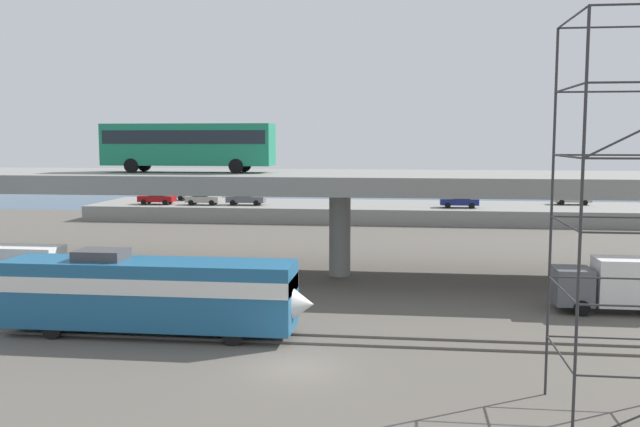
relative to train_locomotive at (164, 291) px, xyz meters
name	(u,v)px	position (x,y,z in m)	size (l,w,h in m)	color
ground_plane	(294,367)	(7.08, -4.00, -2.19)	(260.00, 260.00, 0.00)	#565149
rail_strip_near	(305,343)	(7.08, -0.72, -2.13)	(110.00, 0.12, 0.12)	#59544C
rail_strip_far	(310,335)	(7.08, 0.72, -2.13)	(110.00, 0.12, 0.12)	#59544C
train_locomotive	(164,291)	(0.00, 0.00, 0.00)	(15.22, 3.04, 4.18)	#1E5984
highway_overpass	(340,183)	(7.08, 16.00, 4.31)	(96.00, 11.59, 7.22)	gray
transit_bus_on_overpass	(188,143)	(-3.57, 15.52, 7.09)	(12.00, 2.68, 3.40)	#197A56
service_truck_west	(621,283)	(23.53, 7.45, -0.56)	(6.80, 2.46, 3.04)	#515459
service_truck_east	(10,268)	(-12.49, 7.45, -0.56)	(6.80, 2.46, 3.04)	#B7B7BC
scaffolding_tower	(634,211)	(19.17, -8.23, 5.05)	(4.47, 4.47, 13.59)	#2D2D30
pier_parking_lot	(368,212)	(7.08, 51.00, -1.32)	(65.70, 13.07, 1.75)	gray
parked_car_0	(246,198)	(-7.22, 48.32, 0.33)	(4.52, 1.85, 1.50)	#515459
parked_car_1	(572,198)	(31.20, 53.58, 0.33)	(4.28, 1.89, 1.50)	#9E998C
parked_car_2	(157,198)	(-17.89, 47.92, 0.33)	(4.25, 1.99, 1.50)	maroon
parked_car_3	(203,198)	(-12.26, 47.84, 0.33)	(4.02, 1.82, 1.50)	#9E998C
parked_car_4	(460,201)	(17.65, 48.15, 0.33)	(4.29, 1.89, 1.50)	navy
parked_car_5	(192,194)	(-15.47, 53.73, 0.33)	(4.06, 1.84, 1.50)	#9E998C
harbor_water	(376,202)	(7.08, 74.00, -2.19)	(140.00, 36.00, 0.01)	navy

